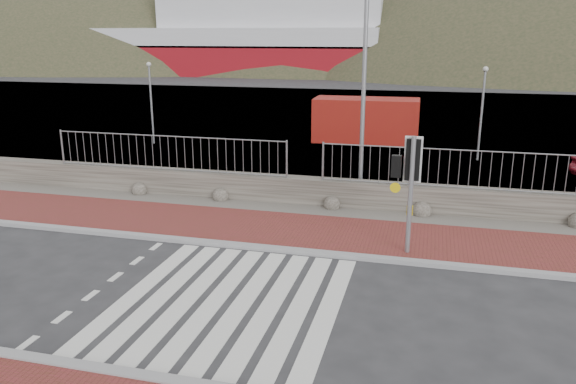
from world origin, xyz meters
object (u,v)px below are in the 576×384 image
(ferry, at_px, (230,35))
(shipping_container, at_px, (366,120))
(traffic_signal_far, at_px, (410,170))
(streetlight, at_px, (368,62))

(ferry, xyz_separation_m, shipping_container, (25.21, -48.68, -4.24))
(ferry, distance_m, traffic_signal_far, 70.25)
(ferry, relative_size, traffic_signal_far, 16.27)
(streetlight, height_order, shipping_container, streetlight)
(streetlight, bearing_deg, shipping_container, 120.63)
(streetlight, distance_m, shipping_container, 11.78)
(ferry, height_order, streetlight, ferry)
(shipping_container, bearing_deg, streetlight, -85.13)
(ferry, xyz_separation_m, streetlight, (26.49, -59.86, -0.75))
(traffic_signal_far, bearing_deg, streetlight, -68.77)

